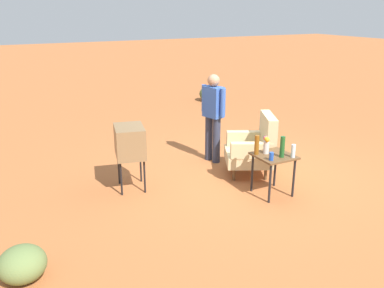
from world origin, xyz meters
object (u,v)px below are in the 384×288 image
at_px(bottle_short_clear, 293,151).
at_px(bottle_tall_amber, 257,145).
at_px(side_table, 274,161).
at_px(soda_can_blue, 271,156).
at_px(tv_on_stand, 130,142).
at_px(flower_vase, 266,144).
at_px(armchair, 254,147).
at_px(bottle_wine_green, 282,147).
at_px(person_standing, 213,113).

relative_size(bottle_short_clear, bottle_tall_amber, 0.67).
distance_m(side_table, soda_can_blue, 0.29).
height_order(tv_on_stand, soda_can_blue, tv_on_stand).
xyz_separation_m(bottle_short_clear, flower_vase, (-0.32, -0.25, 0.05)).
xyz_separation_m(tv_on_stand, soda_can_blue, (1.36, 1.69, -0.07)).
bearing_deg(armchair, bottle_short_clear, -1.52).
relative_size(armchair, bottle_short_clear, 5.30).
xyz_separation_m(armchair, flower_vase, (0.68, -0.28, 0.30)).
bearing_deg(side_table, bottle_short_clear, 40.52).
height_order(tv_on_stand, flower_vase, tv_on_stand).
distance_m(tv_on_stand, bottle_wine_green, 2.32).
xyz_separation_m(side_table, soda_can_blue, (0.16, -0.18, 0.16)).
bearing_deg(soda_can_blue, side_table, 131.88).
xyz_separation_m(person_standing, bottle_wine_green, (1.80, 0.15, -0.13)).
distance_m(side_table, person_standing, 1.72).
bearing_deg(armchair, bottle_wine_green, -10.33).
bearing_deg(bottle_wine_green, flower_vase, -154.46).
distance_m(soda_can_blue, bottle_tall_amber, 0.32).
xyz_separation_m(armchair, bottle_wine_green, (0.91, -0.17, 0.31)).
bearing_deg(tv_on_stand, side_table, 57.43).
bearing_deg(tv_on_stand, soda_can_blue, 51.17).
bearing_deg(armchair, person_standing, -160.26).
bearing_deg(bottle_wine_green, tv_on_stand, -124.64).
bearing_deg(person_standing, side_table, 3.76).
xyz_separation_m(armchair, soda_can_blue, (0.95, -0.39, 0.21)).
bearing_deg(bottle_short_clear, armchair, 178.48).
relative_size(soda_can_blue, bottle_wine_green, 0.38).
height_order(person_standing, bottle_wine_green, person_standing).
xyz_separation_m(side_table, person_standing, (-1.67, -0.11, 0.39)).
relative_size(bottle_short_clear, soda_can_blue, 1.64).
bearing_deg(bottle_tall_amber, soda_can_blue, 8.15).
distance_m(bottle_short_clear, flower_vase, 0.41).
bearing_deg(bottle_tall_amber, flower_vase, 78.28).
xyz_separation_m(armchair, tv_on_stand, (-0.41, -2.08, 0.28)).
xyz_separation_m(side_table, flower_vase, (-0.11, -0.07, 0.25)).
height_order(bottle_tall_amber, flower_vase, bottle_tall_amber).
distance_m(bottle_short_clear, bottle_wine_green, 0.17).
bearing_deg(flower_vase, bottle_tall_amber, -101.72).
distance_m(armchair, bottle_tall_amber, 0.83).
relative_size(armchair, bottle_tall_amber, 3.53).
distance_m(person_standing, bottle_short_clear, 1.91).
bearing_deg(bottle_tall_amber, bottle_short_clear, 48.94).
bearing_deg(flower_vase, person_standing, -178.63).
height_order(side_table, bottle_tall_amber, bottle_tall_amber).
bearing_deg(flower_vase, bottle_wine_green, 25.54).
relative_size(tv_on_stand, bottle_wine_green, 3.22).
distance_m(soda_can_blue, flower_vase, 0.31).
height_order(armchair, soda_can_blue, armchair).
bearing_deg(person_standing, armchair, 19.74).
distance_m(tv_on_stand, bottle_short_clear, 2.49).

